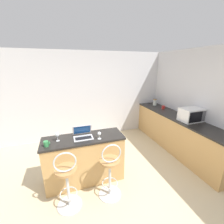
{
  "coord_description": "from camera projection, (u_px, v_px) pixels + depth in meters",
  "views": [
    {
      "loc": [
        -0.63,
        -1.92,
        2.21
      ],
      "look_at": [
        0.54,
        1.61,
        1.03
      ],
      "focal_mm": 24.0,
      "sensor_mm": 36.0,
      "label": 1
    }
  ],
  "objects": [
    {
      "name": "breakfast_bar",
      "position": [
        85.0,
        159.0,
        2.89
      ],
      "size": [
        1.48,
        0.52,
        0.93
      ],
      "color": "tan",
      "rests_on": "ground_plane"
    },
    {
      "name": "wall_back",
      "position": [
        85.0,
        96.0,
        4.52
      ],
      "size": [
        12.0,
        0.06,
        2.6
      ],
      "color": "silver",
      "rests_on": "ground_plane"
    },
    {
      "name": "counter_right",
      "position": [
        176.0,
        133.0,
        4.03
      ],
      "size": [
        0.62,
        3.07,
        0.93
      ],
      "color": "tan",
      "rests_on": "ground_plane"
    },
    {
      "name": "storage_jar",
      "position": [
        155.0,
        102.0,
        4.91
      ],
      "size": [
        0.12,
        0.12,
        0.2
      ],
      "color": "silver",
      "rests_on": "counter_right"
    },
    {
      "name": "mug_red",
      "position": [
        163.0,
        107.0,
        4.54
      ],
      "size": [
        0.1,
        0.08,
        0.1
      ],
      "color": "red",
      "rests_on": "counter_right"
    },
    {
      "name": "laptop",
      "position": [
        83.0,
        134.0,
        2.76
      ],
      "size": [
        0.34,
        0.28,
        0.21
      ],
      "color": "silver",
      "rests_on": "breakfast_bar"
    },
    {
      "name": "wine_glass_tall",
      "position": [
        99.0,
        134.0,
        2.67
      ],
      "size": [
        0.06,
        0.06,
        0.14
      ],
      "color": "silver",
      "rests_on": "breakfast_bar"
    },
    {
      "name": "wine_glass_short",
      "position": [
        57.0,
        135.0,
        2.59
      ],
      "size": [
        0.08,
        0.08,
        0.16
      ],
      "color": "silver",
      "rests_on": "breakfast_bar"
    },
    {
      "name": "mug_green",
      "position": [
        46.0,
        144.0,
        2.44
      ],
      "size": [
        0.1,
        0.08,
        0.09
      ],
      "color": "#338447",
      "rests_on": "breakfast_bar"
    },
    {
      "name": "microwave",
      "position": [
        191.0,
        115.0,
        3.52
      ],
      "size": [
        0.5,
        0.36,
        0.31
      ],
      "color": "white",
      "rests_on": "counter_right"
    },
    {
      "name": "ground_plane",
      "position": [
        111.0,
        198.0,
        2.6
      ],
      "size": [
        20.0,
        20.0,
        0.0
      ],
      "primitive_type": "plane",
      "color": "beige"
    },
    {
      "name": "bar_stool_near",
      "position": [
        67.0,
        181.0,
        2.3
      ],
      "size": [
        0.4,
        0.4,
        1.05
      ],
      "color": "silver",
      "rests_on": "ground_plane"
    },
    {
      "name": "bar_stool_far",
      "position": [
        110.0,
        171.0,
        2.51
      ],
      "size": [
        0.4,
        0.4,
        1.05
      ],
      "color": "silver",
      "rests_on": "ground_plane"
    }
  ]
}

